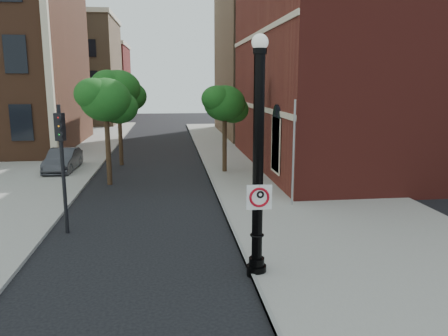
{
  "coord_description": "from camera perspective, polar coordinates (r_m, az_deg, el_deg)",
  "views": [
    {
      "loc": [
        0.03,
        -10.67,
        4.9
      ],
      "look_at": [
        1.63,
        2.0,
        2.38
      ],
      "focal_mm": 35.0,
      "sensor_mm": 36.0,
      "label": 1
    }
  ],
  "objects": [
    {
      "name": "no_parking_sign",
      "position": [
        10.76,
        4.63,
        -3.8
      ],
      "size": [
        0.63,
        0.09,
        0.63
      ],
      "rotation": [
        0.0,
        0.0,
        -0.05
      ],
      "color": "white",
      "rests_on": "ground"
    },
    {
      "name": "traffic_signal_right",
      "position": [
        21.67,
        4.76,
        7.65
      ],
      "size": [
        0.38,
        0.46,
        5.32
      ],
      "rotation": [
        0.0,
        0.0,
        -0.19
      ],
      "color": "black",
      "rests_on": "ground"
    },
    {
      "name": "ground",
      "position": [
        11.74,
        -6.88,
        -13.59
      ],
      "size": [
        120.0,
        120.0,
        0.0
      ],
      "primitive_type": "plane",
      "color": "black",
      "rests_on": "ground"
    },
    {
      "name": "bg_building_tan_b",
      "position": [
        43.74,
        14.66,
        13.56
      ],
      "size": [
        22.0,
        14.0,
        14.0
      ],
      "primitive_type": "cube",
      "color": "#7F6345",
      "rests_on": "ground"
    },
    {
      "name": "street_tree_c",
      "position": [
        23.43,
        0.14,
        8.31
      ],
      "size": [
        2.63,
        2.38,
        4.74
      ],
      "color": "black",
      "rests_on": "ground"
    },
    {
      "name": "street_tree_b",
      "position": [
        26.55,
        -13.56,
        9.82
      ],
      "size": [
        3.11,
        2.81,
        5.6
      ],
      "color": "black",
      "rests_on": "ground"
    },
    {
      "name": "parked_car",
      "position": [
        25.75,
        -20.28,
        0.96
      ],
      "size": [
        1.43,
        3.96,
        1.3
      ],
      "primitive_type": "imported",
      "rotation": [
        0.0,
        0.0,
        -0.01
      ],
      "color": "#2F3035",
      "rests_on": "ground"
    },
    {
      "name": "sidewalk_right",
      "position": [
        22.05,
        8.71,
        -1.65
      ],
      "size": [
        8.0,
        60.0,
        0.12
      ],
      "primitive_type": "cube",
      "color": "gray",
      "rests_on": "ground"
    },
    {
      "name": "curb_edge",
      "position": [
        21.32,
        -1.57,
        -1.93
      ],
      "size": [
        0.1,
        60.0,
        0.14
      ],
      "primitive_type": "cube",
      "color": "gray",
      "rests_on": "ground"
    },
    {
      "name": "utility_pole",
      "position": [
        17.15,
        9.06,
        1.71
      ],
      "size": [
        0.09,
        0.09,
        4.25
      ],
      "primitive_type": "cylinder",
      "color": "#999999",
      "rests_on": "ground"
    },
    {
      "name": "bg_building_tan_a",
      "position": [
        55.99,
        -20.01,
        11.63
      ],
      "size": [
        12.0,
        12.0,
        12.0
      ],
      "primitive_type": "cube",
      "color": "#7F6345",
      "rests_on": "ground"
    },
    {
      "name": "bg_building_red",
      "position": [
        69.72,
        -17.43,
        10.74
      ],
      "size": [
        12.0,
        12.0,
        10.0
      ],
      "primitive_type": "cube",
      "color": "maroon",
      "rests_on": "ground"
    },
    {
      "name": "sidewalk_left",
      "position": [
        30.45,
        -24.34,
        1.02
      ],
      "size": [
        10.0,
        50.0,
        0.12
      ],
      "primitive_type": "cube",
      "color": "gray",
      "rests_on": "ground"
    },
    {
      "name": "brick_wall_building",
      "position": [
        29.42,
        26.39,
        12.68
      ],
      "size": [
        22.3,
        16.3,
        12.5
      ],
      "color": "maroon",
      "rests_on": "ground"
    },
    {
      "name": "lamppost",
      "position": [
        10.76,
        4.46,
        -0.25
      ],
      "size": [
        0.51,
        0.51,
        6.01
      ],
      "color": "black",
      "rests_on": "ground"
    },
    {
      "name": "street_tree_a",
      "position": [
        21.48,
        -15.1,
        8.45
      ],
      "size": [
        2.83,
        2.56,
        5.1
      ],
      "color": "black",
      "rests_on": "ground"
    },
    {
      "name": "traffic_signal_left",
      "position": [
        14.83,
        -20.47,
        2.46
      ],
      "size": [
        0.32,
        0.37,
        4.21
      ],
      "rotation": [
        0.0,
        0.0,
        -0.25
      ],
      "color": "black",
      "rests_on": "ground"
    }
  ]
}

